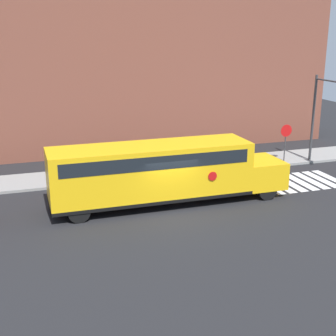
% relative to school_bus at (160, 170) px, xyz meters
% --- Properties ---
extents(ground_plane, '(60.00, 60.00, 0.00)m').
position_rel_school_bus_xyz_m(ground_plane, '(0.19, -1.07, -1.74)').
color(ground_plane, black).
extents(sidewalk_strip, '(44.00, 3.00, 0.15)m').
position_rel_school_bus_xyz_m(sidewalk_strip, '(0.19, 5.43, -1.67)').
color(sidewalk_strip, gray).
rests_on(sidewalk_strip, ground).
extents(building_backdrop, '(32.00, 4.00, 12.97)m').
position_rel_school_bus_xyz_m(building_backdrop, '(0.19, 11.93, 4.74)').
color(building_backdrop, brown).
rests_on(building_backdrop, ground).
extents(crosswalk_stripes, '(4.70, 3.20, 0.01)m').
position_rel_school_bus_xyz_m(crosswalk_stripes, '(8.59, 0.93, -1.74)').
color(crosswalk_stripes, white).
rests_on(crosswalk_stripes, ground).
extents(school_bus, '(11.80, 2.57, 3.03)m').
position_rel_school_bus_xyz_m(school_bus, '(0.00, 0.00, 0.00)').
color(school_bus, yellow).
rests_on(school_bus, ground).
extents(stop_sign, '(0.78, 0.10, 2.54)m').
position_rel_school_bus_xyz_m(stop_sign, '(9.80, 4.59, -0.03)').
color(stop_sign, '#38383A').
rests_on(stop_sign, ground).
extents(traffic_light, '(0.28, 3.77, 5.62)m').
position_rel_school_bus_xyz_m(traffic_light, '(11.57, 3.18, 2.01)').
color(traffic_light, '#38383A').
rests_on(traffic_light, ground).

